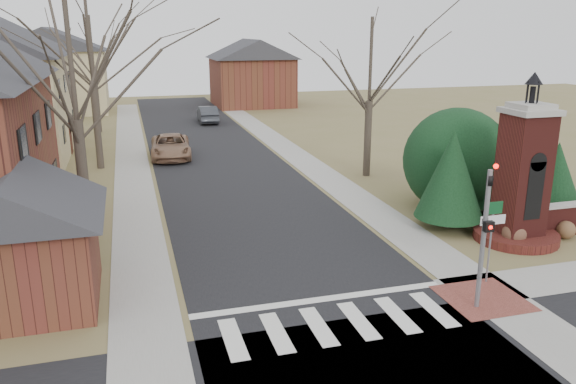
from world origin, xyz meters
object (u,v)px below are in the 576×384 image
object	(u,v)px
distant_car	(208,114)
sign_post	(492,226)
brick_gate_monument	(521,187)
traffic_signal_pole	(485,225)
pickup_truck	(171,146)

from	to	relation	value
distant_car	sign_post	bearing A→B (deg)	98.34
brick_gate_monument	distant_car	bearing A→B (deg)	102.88
brick_gate_monument	distant_car	xyz separation A→B (m)	(-7.40, 32.37, -1.43)
traffic_signal_pole	distant_car	size ratio (longest dim) A/B	1.01
pickup_truck	distant_car	bearing A→B (deg)	75.93
traffic_signal_pole	pickup_truck	xyz separation A→B (m)	(-7.03, 23.17, -1.85)
brick_gate_monument	traffic_signal_pole	bearing A→B (deg)	-136.76
traffic_signal_pole	sign_post	xyz separation A→B (m)	(1.29, 1.41, -0.64)
sign_post	pickup_truck	world-z (taller)	sign_post
traffic_signal_pole	distant_car	distance (m)	36.93
sign_post	pickup_truck	size ratio (longest dim) A/B	0.52
traffic_signal_pole	pickup_truck	distance (m)	24.28
traffic_signal_pole	brick_gate_monument	distance (m)	6.47
sign_post	brick_gate_monument	distance (m)	4.55
traffic_signal_pole	distant_car	world-z (taller)	traffic_signal_pole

